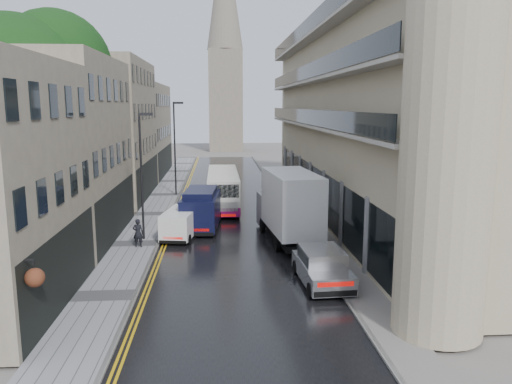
{
  "coord_description": "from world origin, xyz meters",
  "views": [
    {
      "loc": [
        -0.83,
        -10.08,
        8.27
      ],
      "look_at": [
        1.26,
        18.0,
        3.35
      ],
      "focal_mm": 35.0,
      "sensor_mm": 36.0,
      "label": 1
    }
  ],
  "objects": [
    {
      "name": "road",
      "position": [
        0.0,
        27.5,
        0.01
      ],
      "size": [
        9.0,
        85.0,
        0.02
      ],
      "primitive_type": "cube",
      "color": "black",
      "rests_on": "ground"
    },
    {
      "name": "left_sidewalk",
      "position": [
        -5.85,
        27.5,
        0.06
      ],
      "size": [
        2.7,
        85.0,
        0.12
      ],
      "primitive_type": "cube",
      "color": "gray",
      "rests_on": "ground"
    },
    {
      "name": "right_sidewalk",
      "position": [
        5.4,
        27.5,
        0.06
      ],
      "size": [
        1.8,
        85.0,
        0.12
      ],
      "primitive_type": "cube",
      "color": "slate",
      "rests_on": "ground"
    },
    {
      "name": "old_shop_row",
      "position": [
        -9.45,
        30.0,
        6.0
      ],
      "size": [
        4.5,
        56.0,
        12.0
      ],
      "primitive_type": null,
      "color": "gray",
      "rests_on": "ground"
    },
    {
      "name": "modern_block",
      "position": [
        10.3,
        26.0,
        7.0
      ],
      "size": [
        8.0,
        40.0,
        14.0
      ],
      "primitive_type": null,
      "color": "tan",
      "rests_on": "ground"
    },
    {
      "name": "church_spire",
      "position": [
        0.5,
        82.0,
        20.0
      ],
      "size": [
        6.4,
        6.4,
        40.0
      ],
      "primitive_type": null,
      "color": "gray",
      "rests_on": "ground"
    },
    {
      "name": "tree_near",
      "position": [
        -12.5,
        20.0,
        6.95
      ],
      "size": [
        10.56,
        10.56,
        13.89
      ],
      "primitive_type": null,
      "color": "black",
      "rests_on": "ground"
    },
    {
      "name": "tree_far",
      "position": [
        -12.2,
        33.0,
        6.23
      ],
      "size": [
        9.24,
        9.24,
        12.46
      ],
      "primitive_type": null,
      "color": "black",
      "rests_on": "ground"
    },
    {
      "name": "cream_bus",
      "position": [
        -1.62,
        27.36,
        1.45
      ],
      "size": [
        2.43,
        10.52,
        2.87
      ],
      "primitive_type": null,
      "rotation": [
        0.0,
        0.0,
        0.0
      ],
      "color": "white",
      "rests_on": "road"
    },
    {
      "name": "white_lorry",
      "position": [
        2.39,
        17.33,
        2.21
      ],
      "size": [
        3.32,
        8.56,
        4.38
      ],
      "primitive_type": null,
      "rotation": [
        0.0,
        0.0,
        0.1
      ],
      "color": "white",
      "rests_on": "road"
    },
    {
      "name": "silver_hatchback",
      "position": [
        3.07,
        10.27,
        0.87
      ],
      "size": [
        2.2,
        4.62,
        1.7
      ],
      "primitive_type": null,
      "rotation": [
        0.0,
        0.0,
        0.05
      ],
      "color": "#A0A0A4",
      "rests_on": "road"
    },
    {
      "name": "white_van",
      "position": [
        -4.3,
        19.4,
        0.94
      ],
      "size": [
        2.42,
        4.29,
        1.83
      ],
      "primitive_type": null,
      "rotation": [
        0.0,
        0.0,
        -0.18
      ],
      "color": "white",
      "rests_on": "road"
    },
    {
      "name": "navy_van",
      "position": [
        -3.23,
        21.1,
        1.44
      ],
      "size": [
        2.67,
        5.75,
        2.85
      ],
      "primitive_type": null,
      "rotation": [
        0.0,
        0.0,
        -0.08
      ],
      "color": "black",
      "rests_on": "road"
    },
    {
      "name": "pedestrian",
      "position": [
        -5.57,
        18.38,
        0.96
      ],
      "size": [
        0.65,
        0.46,
        1.68
      ],
      "primitive_type": "imported",
      "rotation": [
        0.0,
        0.0,
        3.04
      ],
      "color": "black",
      "rests_on": "left_sidewalk"
    },
    {
      "name": "lamp_post_near",
      "position": [
        -5.52,
        20.17,
        3.95
      ],
      "size": [
        0.88,
        0.27,
        7.67
      ],
      "primitive_type": null,
      "rotation": [
        0.0,
        0.0,
        0.09
      ],
      "color": "black",
      "rests_on": "left_sidewalk"
    },
    {
      "name": "lamp_post_far",
      "position": [
        -4.83,
        35.67,
        4.32
      ],
      "size": [
        0.95,
        0.55,
        8.39
      ],
      "primitive_type": null,
      "rotation": [
        0.0,
        0.0,
        0.39
      ],
      "color": "black",
      "rests_on": "left_sidewalk"
    }
  ]
}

